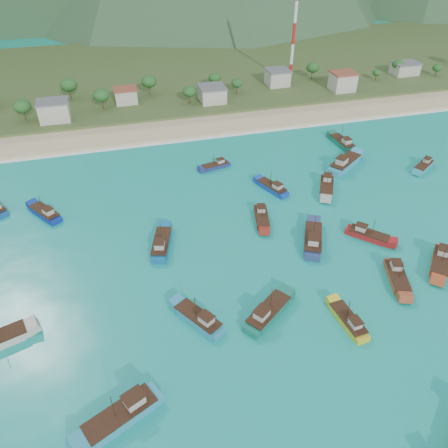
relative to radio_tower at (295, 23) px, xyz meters
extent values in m
plane|color=#0B8383|center=(-58.20, -108.00, -24.92)|extent=(600.00, 600.00, 0.00)
cube|color=beige|center=(-58.20, -29.00, -24.92)|extent=(400.00, 18.00, 1.20)
cube|color=#385123|center=(-58.20, 32.00, -24.92)|extent=(400.00, 110.00, 2.40)
cube|color=white|center=(-58.20, -38.50, -24.92)|extent=(400.00, 2.50, 0.08)
cube|color=beige|center=(-92.58, -14.87, -20.08)|extent=(9.91, 7.69, 6.48)
cube|color=beige|center=(-67.55, -4.80, -20.77)|extent=(7.87, 6.56, 5.08)
cube|color=beige|center=(-36.06, -11.70, -20.67)|extent=(9.13, 9.21, 5.29)
cube|color=beige|center=(-5.94, -0.92, -20.41)|extent=(8.62, 8.31, 5.81)
cube|color=beige|center=(16.81, -13.55, -19.98)|extent=(8.78, 7.81, 6.68)
cube|color=beige|center=(52.58, -2.40, -21.03)|extent=(10.69, 7.65, 4.58)
cylinder|color=red|center=(0.00, 0.00, -19.43)|extent=(1.20, 1.20, 7.77)
cylinder|color=white|center=(0.00, 0.00, -11.66)|extent=(1.20, 1.20, 7.77)
cylinder|color=red|center=(0.00, 0.00, -3.89)|extent=(1.20, 1.20, 7.77)
cylinder|color=white|center=(0.00, 0.00, 3.89)|extent=(1.20, 1.20, 7.77)
cube|color=#BB4621|center=(-10.72, -112.63, -24.31)|extent=(9.88, 10.44, 2.02)
cube|color=beige|center=(-9.20, -110.94, -22.48)|extent=(3.20, 3.24, 1.64)
cylinder|color=#382114|center=(-11.14, -113.10, -21.03)|extent=(0.12, 0.12, 4.54)
cube|color=navy|center=(-33.75, -98.31, -24.20)|extent=(8.60, 12.65, 2.23)
cube|color=beige|center=(-34.84, -100.57, -22.17)|extent=(3.24, 3.49, 1.82)
cylinder|color=#382114|center=(-33.45, -97.68, -20.57)|extent=(0.12, 0.12, 5.03)
cube|color=maroon|center=(-42.17, -87.13, -24.43)|extent=(5.02, 10.20, 1.78)
cube|color=beige|center=(-41.72, -85.18, -22.81)|extent=(2.25, 2.57, 1.45)
cylinder|color=#382114|center=(-42.29, -87.67, -21.53)|extent=(0.12, 0.12, 4.01)
cube|color=#AFA6A1|center=(-20.76, -78.34, -24.30)|extent=(8.10, 11.39, 2.03)
cube|color=beige|center=(-19.70, -76.32, -22.47)|extent=(2.99, 3.19, 1.65)
cylinder|color=#382114|center=(-21.06, -78.90, -21.01)|extent=(0.12, 0.12, 4.56)
cube|color=#143CAB|center=(-34.98, -74.48, -24.42)|extent=(6.66, 10.20, 1.79)
cube|color=beige|center=(-34.16, -76.32, -22.79)|extent=(2.56, 2.78, 1.46)
cylinder|color=#382114|center=(-35.21, -73.97, -21.51)|extent=(0.12, 0.12, 4.04)
cube|color=#0D5B90|center=(-67.24, -90.73, -24.29)|extent=(6.36, 11.80, 2.06)
cube|color=beige|center=(-67.89, -92.96, -22.42)|extent=(2.71, 3.05, 1.67)
cylinder|color=#382114|center=(-67.06, -90.11, -20.94)|extent=(0.12, 0.12, 4.63)
cube|color=teal|center=(-79.26, -130.01, -24.18)|extent=(12.87, 8.63, 2.27)
cube|color=beige|center=(-76.95, -128.93, -22.13)|extent=(3.54, 3.27, 1.84)
cylinder|color=#382114|center=(-79.90, -130.31, -20.49)|extent=(0.12, 0.12, 5.11)
cube|color=#136954|center=(-50.90, -116.24, -24.26)|extent=(11.37, 9.70, 2.11)
cube|color=beige|center=(-52.80, -117.66, -22.34)|extent=(3.39, 3.29, 1.72)
cylinder|color=#382114|center=(-50.37, -115.85, -20.83)|extent=(0.12, 0.12, 4.76)
cube|color=teal|center=(11.80, -74.93, -24.48)|extent=(9.13, 7.32, 1.67)
cube|color=beige|center=(13.36, -73.89, -22.97)|extent=(2.66, 2.55, 1.35)
cylinder|color=#382114|center=(11.37, -75.21, -21.78)|extent=(0.12, 0.12, 3.75)
cube|color=teal|center=(-63.99, -114.24, -24.34)|extent=(8.46, 10.73, 1.95)
cube|color=beige|center=(-62.80, -116.08, -22.58)|extent=(2.97, 3.11, 1.58)
cylinder|color=#382114|center=(-64.32, -113.73, -21.17)|extent=(0.12, 0.12, 4.39)
cube|color=navy|center=(-46.76, -58.79, -24.54)|extent=(8.85, 4.38, 1.55)
cube|color=beige|center=(-45.07, -58.39, -23.14)|extent=(2.24, 1.96, 1.26)
cylinder|color=#382114|center=(-47.23, -58.90, -22.03)|extent=(0.12, 0.12, 3.48)
cube|color=navy|center=(-93.44, -71.21, -24.38)|extent=(8.37, 10.19, 1.87)
cube|color=beige|center=(-92.24, -72.94, -22.68)|extent=(2.88, 3.00, 1.52)
cylinder|color=#382114|center=(-93.77, -70.72, -21.34)|extent=(0.12, 0.12, 4.21)
cube|color=gold|center=(-37.30, -121.76, -24.45)|extent=(3.76, 9.78, 1.74)
cube|color=beige|center=(-37.11, -123.70, -22.88)|extent=(1.96, 2.33, 1.41)
cylinder|color=#382114|center=(-37.35, -121.22, -21.63)|extent=(0.12, 0.12, 3.91)
cube|color=#15624A|center=(-4.16, -55.02, -24.29)|extent=(4.18, 11.50, 2.05)
cube|color=beige|center=(-3.99, -57.32, -22.43)|extent=(2.25, 2.71, 1.67)
cylinder|color=#382114|center=(-4.21, -54.38, -20.96)|extent=(0.12, 0.12, 4.61)
cube|color=#A1191A|center=(-20.50, -100.07, -24.41)|extent=(8.99, 9.27, 1.81)
cube|color=beige|center=(-21.90, -98.58, -22.77)|extent=(2.88, 2.90, 1.47)
cylinder|color=#382114|center=(-20.11, -100.48, -21.46)|extent=(0.12, 0.12, 4.08)
cube|color=#9E4626|center=(-22.16, -114.22, -24.37)|extent=(6.24, 10.86, 1.89)
cube|color=beige|center=(-21.48, -112.20, -22.65)|extent=(2.56, 2.85, 1.54)
cylinder|color=#382114|center=(-22.34, -114.78, -21.29)|extent=(0.12, 0.12, 4.26)
cube|color=teal|center=(-9.79, -68.03, -24.09)|extent=(13.36, 11.05, 2.46)
cube|color=beige|center=(-12.05, -69.62, -21.86)|extent=(3.94, 3.79, 2.00)
cylinder|color=#382114|center=(-9.16, -67.59, -20.09)|extent=(0.12, 0.12, 5.53)
camera|label=1|loc=(-73.40, -167.90, 38.22)|focal=35.00mm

